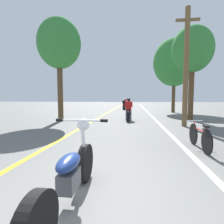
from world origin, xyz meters
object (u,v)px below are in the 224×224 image
at_px(utility_pole, 186,66).
at_px(motorcycle_rider_mid, 124,105).
at_px(motorcycle_foreground, 70,174).
at_px(roadside_tree_right_far, 174,62).
at_px(bicycle_parked, 199,137).
at_px(roadside_tree_left, 59,44).
at_px(motorcycle_rider_far, 126,103).
at_px(motorcycle_rider_lead, 129,112).
at_px(roadside_tree_right_near, 193,50).

bearing_deg(utility_pole, motorcycle_rider_mid, 106.52).
relative_size(utility_pole, motorcycle_foreground, 2.68).
bearing_deg(motorcycle_rider_mid, roadside_tree_right_far, -36.36).
bearing_deg(bicycle_parked, roadside_tree_left, 139.87).
relative_size(roadside_tree_right_far, motorcycle_rider_mid, 3.56).
xyz_separation_m(motorcycle_foreground, bicycle_parked, (2.58, 2.82, -0.07)).
relative_size(motorcycle_rider_mid, bicycle_parked, 1.24).
xyz_separation_m(motorcycle_rider_far, bicycle_parked, (3.12, -25.59, -0.19)).
distance_m(motorcycle_foreground, motorcycle_rider_lead, 8.81).
distance_m(utility_pole, motorcycle_rider_far, 22.07).
xyz_separation_m(roadside_tree_right_near, motorcycle_rider_far, (-4.87, 19.14, -3.76)).
bearing_deg(roadside_tree_right_far, motorcycle_rider_lead, -122.20).
relative_size(roadside_tree_left, motorcycle_rider_far, 2.94).
bearing_deg(bicycle_parked, utility_pole, 79.84).
distance_m(utility_pole, motorcycle_rider_lead, 4.18).
relative_size(roadside_tree_right_far, motorcycle_foreground, 3.34).
distance_m(motorcycle_foreground, motorcycle_rider_mid, 18.96).
distance_m(utility_pole, bicycle_parked, 4.80).
relative_size(roadside_tree_left, motorcycle_foreground, 2.88).
bearing_deg(motorcycle_rider_mid, motorcycle_foreground, -89.10).
xyz_separation_m(roadside_tree_right_near, motorcycle_foreground, (-4.34, -9.27, -3.88)).
distance_m(motorcycle_rider_mid, motorcycle_rider_far, 9.47).
relative_size(utility_pole, bicycle_parked, 3.54).
distance_m(roadside_tree_left, motorcycle_rider_lead, 5.79).
height_order(utility_pole, roadside_tree_left, roadside_tree_left).
bearing_deg(motorcycle_rider_lead, bicycle_parked, -70.83).
distance_m(motorcycle_rider_far, bicycle_parked, 25.78).
bearing_deg(roadside_tree_right_far, roadside_tree_left, -138.30).
bearing_deg(motorcycle_foreground, motorcycle_rider_mid, 90.90).
height_order(roadside_tree_left, motorcycle_rider_mid, roadside_tree_left).
bearing_deg(motorcycle_rider_mid, motorcycle_rider_lead, -85.46).
xyz_separation_m(roadside_tree_right_near, roadside_tree_right_far, (0.29, 6.06, 0.47)).
distance_m(motorcycle_foreground, bicycle_parked, 3.83).
bearing_deg(roadside_tree_right_far, bicycle_parked, -99.25).
height_order(motorcycle_rider_lead, bicycle_parked, motorcycle_rider_lead).
bearing_deg(motorcycle_foreground, roadside_tree_right_near, 64.95).
bearing_deg(motorcycle_rider_mid, motorcycle_rider_far, 91.45).
xyz_separation_m(utility_pole, bicycle_parked, (-0.72, -3.99, -2.58)).
bearing_deg(roadside_tree_left, motorcycle_rider_lead, 10.75).
xyz_separation_m(roadside_tree_left, motorcycle_rider_far, (3.04, 20.39, -4.02)).
distance_m(roadside_tree_right_near, roadside_tree_left, 8.02).
relative_size(roadside_tree_right_far, motorcycle_rider_far, 3.40).
height_order(motorcycle_rider_lead, motorcycle_rider_mid, motorcycle_rider_lead).
bearing_deg(utility_pole, bicycle_parked, -100.16).
bearing_deg(roadside_tree_left, roadside_tree_right_far, 41.70).
distance_m(utility_pole, roadside_tree_right_far, 8.81).
xyz_separation_m(motorcycle_rider_lead, bicycle_parked, (2.08, -5.98, -0.18)).
distance_m(utility_pole, roadside_tree_left, 7.18).
relative_size(roadside_tree_right_near, bicycle_parked, 3.60).
relative_size(motorcycle_foreground, motorcycle_rider_mid, 1.07).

